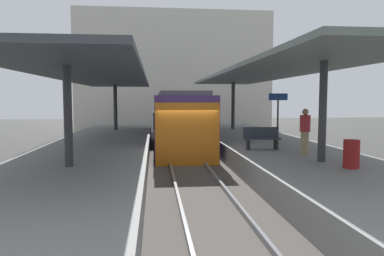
{
  "coord_description": "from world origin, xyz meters",
  "views": [
    {
      "loc": [
        -1.35,
        -15.43,
        2.92
      ],
      "look_at": [
        0.44,
        1.58,
        1.56
      ],
      "focal_mm": 33.57,
      "sensor_mm": 36.0,
      "label": 1
    }
  ],
  "objects_px": {
    "platform_bench": "(262,138)",
    "litter_bin": "(351,154)",
    "passenger_near_bench": "(305,131)",
    "commuter_train": "(179,121)",
    "platform_sign": "(278,106)"
  },
  "relations": [
    {
      "from": "commuter_train",
      "to": "platform_sign",
      "type": "relative_size",
      "value": 4.59
    },
    {
      "from": "litter_bin",
      "to": "platform_sign",
      "type": "bearing_deg",
      "value": 87.6
    },
    {
      "from": "platform_sign",
      "to": "passenger_near_bench",
      "type": "height_order",
      "value": "platform_sign"
    },
    {
      "from": "platform_bench",
      "to": "passenger_near_bench",
      "type": "distance_m",
      "value": 1.8
    },
    {
      "from": "commuter_train",
      "to": "litter_bin",
      "type": "relative_size",
      "value": 12.68
    },
    {
      "from": "commuter_train",
      "to": "passenger_near_bench",
      "type": "height_order",
      "value": "commuter_train"
    },
    {
      "from": "litter_bin",
      "to": "passenger_near_bench",
      "type": "bearing_deg",
      "value": 95.64
    },
    {
      "from": "platform_bench",
      "to": "litter_bin",
      "type": "height_order",
      "value": "platform_bench"
    },
    {
      "from": "platform_sign",
      "to": "passenger_near_bench",
      "type": "distance_m",
      "value": 4.44
    },
    {
      "from": "litter_bin",
      "to": "passenger_near_bench",
      "type": "relative_size",
      "value": 0.5
    },
    {
      "from": "platform_bench",
      "to": "passenger_near_bench",
      "type": "bearing_deg",
      "value": -49.45
    },
    {
      "from": "passenger_near_bench",
      "to": "platform_bench",
      "type": "bearing_deg",
      "value": 130.55
    },
    {
      "from": "commuter_train",
      "to": "platform_bench",
      "type": "height_order",
      "value": "commuter_train"
    },
    {
      "from": "platform_sign",
      "to": "litter_bin",
      "type": "bearing_deg",
      "value": -92.4
    },
    {
      "from": "platform_sign",
      "to": "litter_bin",
      "type": "distance_m",
      "value": 7.02
    }
  ]
}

